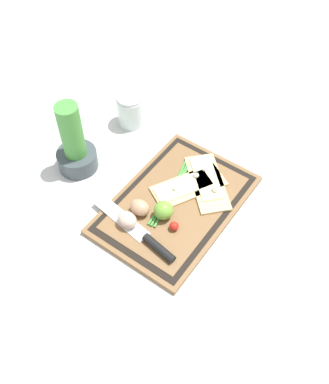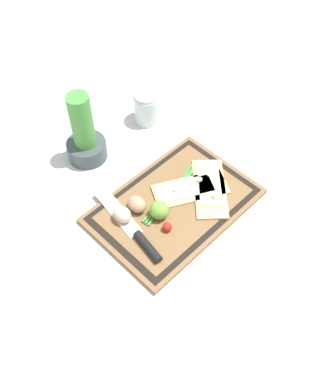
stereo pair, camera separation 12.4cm
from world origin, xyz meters
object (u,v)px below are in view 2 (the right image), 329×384
object	(u,v)px
pizza_slice_far	(188,189)
herb_pot	(85,137)
knife	(138,235)
egg_pink	(122,214)
egg_brown	(137,204)
sauce_jar	(147,109)
pizza_slice_near	(210,187)
lime	(159,209)
cherry_tomato_red	(167,227)

from	to	relation	value
pizza_slice_far	herb_pot	distance (m)	0.34
knife	egg_pink	bearing A→B (deg)	82.39
egg_brown	sauce_jar	xyz separation A→B (m)	(0.28, 0.25, 0.01)
pizza_slice_near	lime	xyz separation A→B (m)	(-0.17, 0.04, 0.02)
egg_brown	knife	bearing A→B (deg)	-132.13
cherry_tomato_red	sauce_jar	size ratio (longest dim) A/B	0.23
pizza_slice_far	sauce_jar	size ratio (longest dim) A/B	2.11
sauce_jar	cherry_tomato_red	bearing A→B (deg)	-127.09
knife	sauce_jar	xyz separation A→B (m)	(0.34, 0.32, 0.02)
egg_brown	sauce_jar	bearing A→B (deg)	41.94
knife	herb_pot	bearing A→B (deg)	73.34
pizza_slice_near	knife	xyz separation A→B (m)	(-0.25, 0.03, 0.00)
egg_brown	egg_pink	size ratio (longest dim) A/B	1.00
herb_pot	pizza_slice_far	bearing A→B (deg)	-71.01
egg_pink	lime	world-z (taller)	lime
egg_brown	sauce_jar	world-z (taller)	sauce_jar
herb_pot	sauce_jar	distance (m)	0.24
pizza_slice_far	egg_pink	world-z (taller)	egg_pink
egg_pink	egg_brown	bearing A→B (deg)	-3.62
knife	cherry_tomato_red	bearing A→B (deg)	-29.21
egg_pink	herb_pot	world-z (taller)	herb_pot
lime	cherry_tomato_red	size ratio (longest dim) A/B	2.10
pizza_slice_near	cherry_tomato_red	xyz separation A→B (m)	(-0.18, -0.01, 0.01)
lime	herb_pot	bearing A→B (deg)	87.94
knife	egg_brown	size ratio (longest dim) A/B	5.25
sauce_jar	egg_brown	bearing A→B (deg)	-138.06
knife	lime	bearing A→B (deg)	6.60
egg_pink	cherry_tomato_red	distance (m)	0.12
egg_pink	herb_pot	size ratio (longest dim) A/B	0.24
cherry_tomato_red	sauce_jar	bearing A→B (deg)	52.91
egg_brown	egg_pink	distance (m)	0.05
pizza_slice_near	knife	distance (m)	0.25
pizza_slice_far	egg_pink	bearing A→B (deg)	163.95
pizza_slice_near	lime	world-z (taller)	lime
pizza_slice_near	sauce_jar	size ratio (longest dim) A/B	1.99
pizza_slice_near	egg_pink	distance (m)	0.26
pizza_slice_far	cherry_tomato_red	bearing A→B (deg)	-159.37
knife	egg_brown	distance (m)	0.09
herb_pot	lime	bearing A→B (deg)	-92.06
pizza_slice_far	knife	distance (m)	0.21
sauce_jar	herb_pot	bearing A→B (deg)	177.33
egg_pink	sauce_jar	bearing A→B (deg)	36.91
knife	herb_pot	world-z (taller)	herb_pot
pizza_slice_near	herb_pot	bearing A→B (deg)	113.64
lime	herb_pot	xyz separation A→B (m)	(0.01, 0.32, 0.04)
cherry_tomato_red	herb_pot	xyz separation A→B (m)	(0.03, 0.37, 0.05)
pizza_slice_near	knife	size ratio (longest dim) A/B	0.73
pizza_slice_far	lime	size ratio (longest dim) A/B	4.30
pizza_slice_near	herb_pot	xyz separation A→B (m)	(-0.15, 0.35, 0.06)
lime	cherry_tomato_red	bearing A→B (deg)	-109.00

